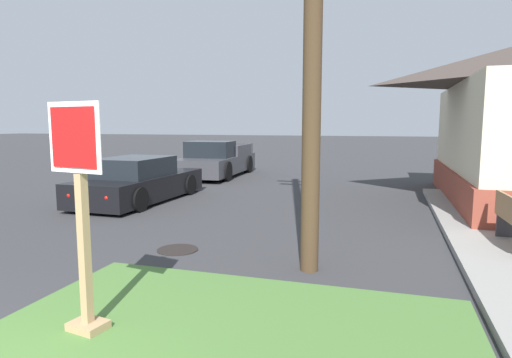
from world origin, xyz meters
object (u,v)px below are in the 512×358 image
Objects in this scene: manhole_cover at (178,250)px; parked_sedan_black at (139,182)px; pickup_truck_charcoal at (216,161)px; stop_sign at (82,224)px.

manhole_cover is 0.16× the size of parked_sedan_black.
manhole_cover is at bearing -71.17° from pickup_truck_charcoal.
parked_sedan_black is at bearing 129.17° from manhole_cover.
pickup_truck_charcoal reaches higher than manhole_cover.
pickup_truck_charcoal is (-4.00, 13.16, -0.56)m from stop_sign.
stop_sign is 0.44× the size of pickup_truck_charcoal.
parked_sedan_black is 6.11m from pickup_truck_charcoal.
manhole_cover is 0.13× the size of pickup_truck_charcoal.
pickup_truck_charcoal is at bearing 91.71° from parked_sedan_black.
stop_sign is 3.30m from manhole_cover.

